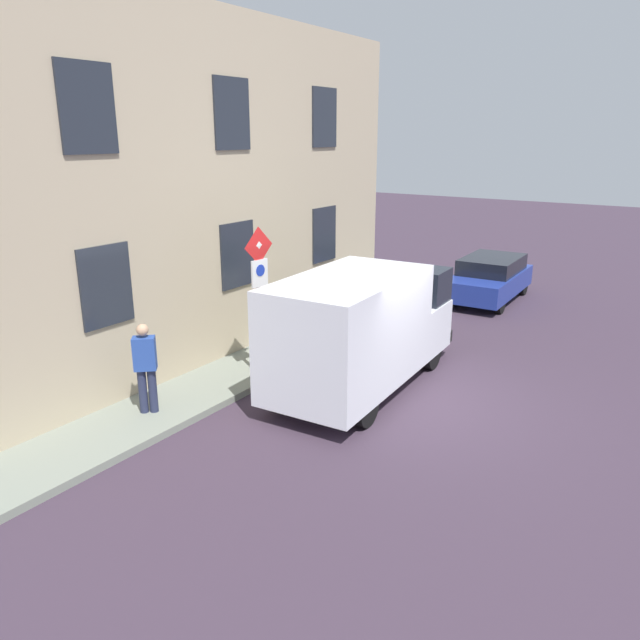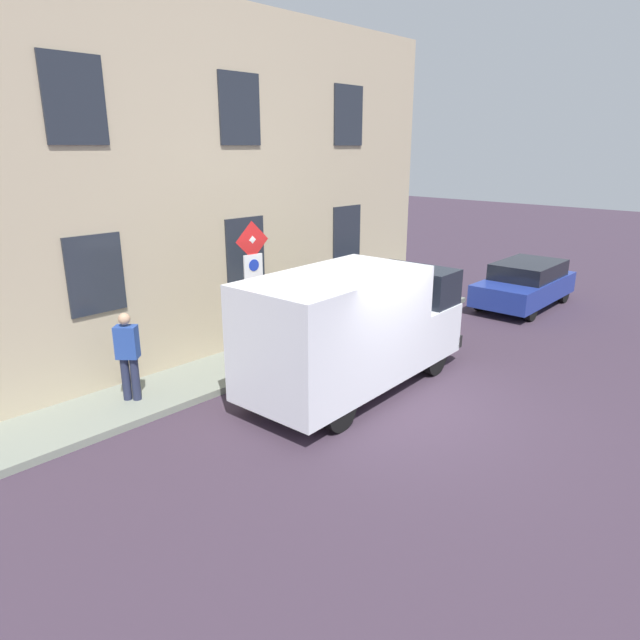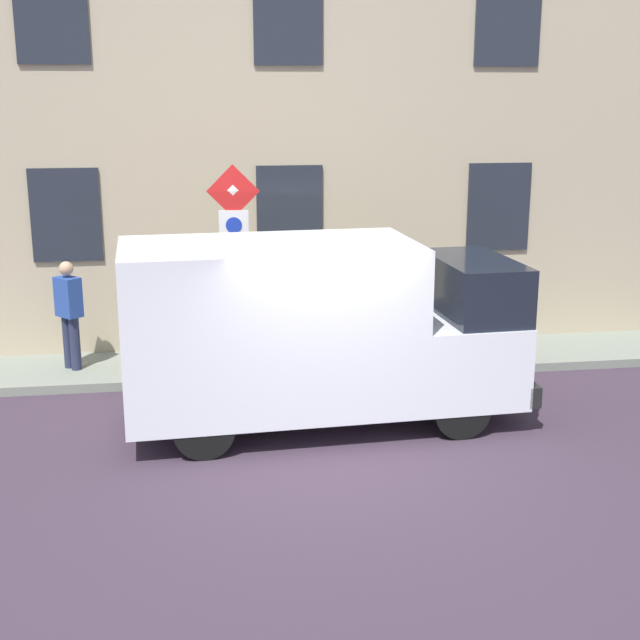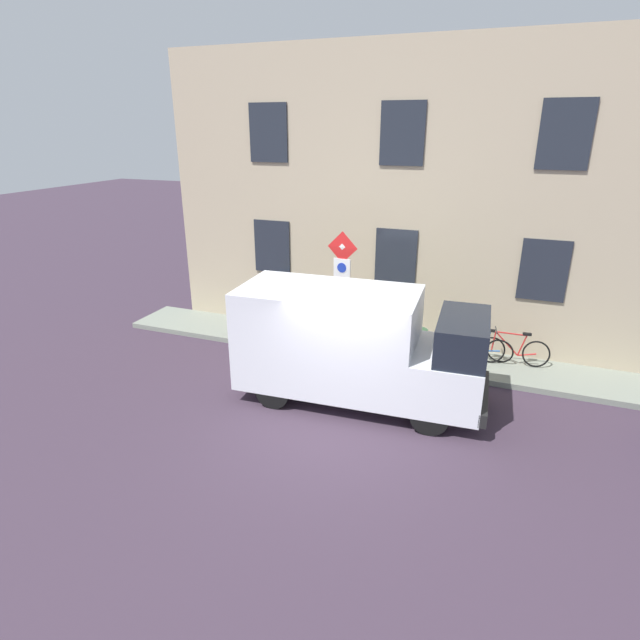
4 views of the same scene
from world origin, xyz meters
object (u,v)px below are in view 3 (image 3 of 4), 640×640
at_px(sign_post_stacked, 234,241).
at_px(delivery_van, 315,329).
at_px(bicycle_red, 479,325).
at_px(bicycle_blue, 432,327).
at_px(litter_bin, 360,338).
at_px(pedestrian, 69,311).

relative_size(sign_post_stacked, delivery_van, 0.57).
relative_size(bicycle_red, bicycle_blue, 1.00).
xyz_separation_m(sign_post_stacked, bicycle_blue, (0.92, -3.36, -1.71)).
bearing_deg(litter_bin, sign_post_stacked, 94.00).
relative_size(sign_post_stacked, litter_bin, 3.43).
bearing_deg(bicycle_red, delivery_van, 33.92).
relative_size(delivery_van, bicycle_blue, 3.17).
xyz_separation_m(pedestrian, litter_bin, (-0.49, -4.52, -0.48)).
bearing_deg(delivery_van, pedestrian, 140.93).
bearing_deg(pedestrian, sign_post_stacked, -55.81).
distance_m(delivery_van, litter_bin, 2.41).
relative_size(bicycle_red, litter_bin, 1.91).
height_order(sign_post_stacked, litter_bin, sign_post_stacked).
relative_size(bicycle_blue, pedestrian, 1.00).
relative_size(bicycle_red, pedestrian, 1.00).
height_order(bicycle_red, bicycle_blue, same).
relative_size(sign_post_stacked, bicycle_blue, 1.80).
bearing_deg(bicycle_blue, pedestrian, 10.54).
bearing_deg(bicycle_blue, delivery_van, 57.36).
xyz_separation_m(sign_post_stacked, pedestrian, (0.63, 2.56, -1.15)).
distance_m(sign_post_stacked, litter_bin, 2.55).
height_order(sign_post_stacked, delivery_van, sign_post_stacked).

